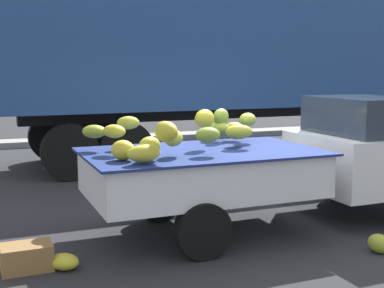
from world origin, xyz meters
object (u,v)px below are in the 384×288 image
semi_trailer (255,50)px  pickup_truck (335,156)px  fallen_banana_bunch_near_tailgate (64,262)px  fallen_banana_bunch_by_wheel (380,244)px  produce_crate (27,257)px

semi_trailer → pickup_truck: bearing=-107.2°
semi_trailer → fallen_banana_bunch_near_tailgate: semi_trailer is taller
pickup_truck → fallen_banana_bunch_by_wheel: 1.64m
fallen_banana_bunch_near_tailgate → produce_crate: produce_crate is taller
fallen_banana_bunch_near_tailgate → fallen_banana_bunch_by_wheel: 3.53m
pickup_truck → produce_crate: size_ratio=10.06×
semi_trailer → fallen_banana_bunch_by_wheel: (-1.78, -6.63, -2.43)m
pickup_truck → semi_trailer: bearing=72.9°
pickup_truck → semi_trailer: semi_trailer is taller
fallen_banana_bunch_by_wheel → pickup_truck: bearing=75.7°
fallen_banana_bunch_near_tailgate → fallen_banana_bunch_by_wheel: bearing=-12.2°
fallen_banana_bunch_near_tailgate → produce_crate: 0.39m
semi_trailer → produce_crate: 8.39m
fallen_banana_bunch_by_wheel → semi_trailer: bearing=74.9°
semi_trailer → fallen_banana_bunch_near_tailgate: bearing=-133.7°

